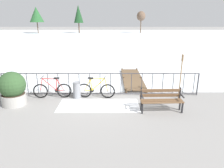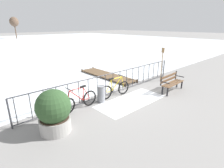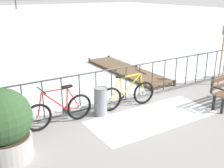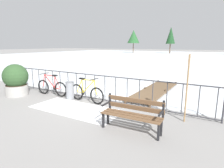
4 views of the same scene
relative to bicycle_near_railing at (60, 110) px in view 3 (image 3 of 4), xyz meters
The scene contains 9 objects.
ground_plane 2.18m from the bicycle_near_railing, ahead, with size 160.00×160.00×0.00m, color gray.
snow_patch 2.33m from the bicycle_near_railing, 22.30° to the right, with size 3.32×1.42×0.01m, color white.
railing_fence 2.16m from the bicycle_near_railing, ahead, with size 9.06×0.06×1.07m.
bicycle_near_railing is the anchor object (origin of this frame).
bicycle_second 1.95m from the bicycle_near_railing, ahead, with size 1.71×0.52×0.97m.
planter_with_shrub 1.62m from the bicycle_near_railing, 150.70° to the right, with size 1.08×1.08×1.40m.
trash_bin 1.10m from the bicycle_near_railing, ahead, with size 0.35×0.35×0.73m.
oar_upright 5.71m from the bicycle_near_railing, ahead, with size 0.04×0.16×1.98m.
wooden_dock 4.74m from the bicycle_near_railing, 35.70° to the left, with size 1.10×4.37×0.20m.
Camera 3 is at (-4.23, -6.02, 3.06)m, focal length 44.18 mm.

